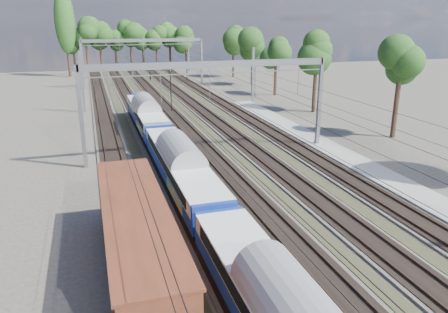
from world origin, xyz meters
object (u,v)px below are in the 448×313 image
object	(u,v)px
emu_train	(182,163)
signal_far	(187,62)
worker	(150,76)
signal_near	(171,84)
freight_boxcar	(137,238)

from	to	relation	value
emu_train	signal_far	distance (m)	61.43
worker	signal_far	xyz separation A→B (m)	(7.11, -3.72, 3.17)
worker	signal_near	distance (m)	33.87
freight_boxcar	signal_near	xyz separation A→B (m)	(9.26, 40.58, 1.69)
worker	signal_far	size ratio (longest dim) A/B	0.29
freight_boxcar	signal_near	bearing A→B (deg)	77.15
signal_near	signal_far	size ratio (longest dim) A/B	0.98
freight_boxcar	emu_train	bearing A→B (deg)	67.13
emu_train	signal_near	bearing A→B (deg)	80.97
worker	signal_near	size ratio (longest dim) A/B	0.30
emu_train	signal_far	world-z (taller)	signal_far
worker	freight_boxcar	bearing A→B (deg)	169.09
emu_train	signal_near	world-z (taller)	signal_near
emu_train	freight_boxcar	xyz separation A→B (m)	(-4.50, -10.67, -0.02)
signal_near	signal_far	xyz separation A→B (m)	(8.90, 29.96, 0.09)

